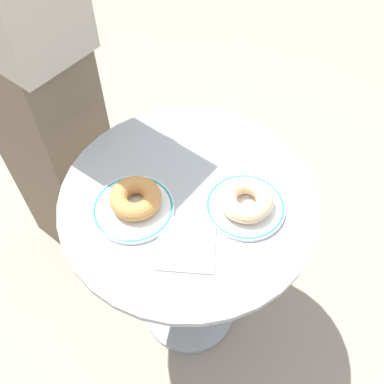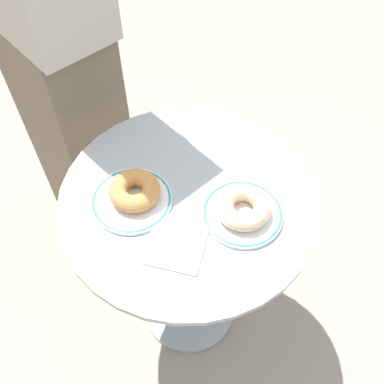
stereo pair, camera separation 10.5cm
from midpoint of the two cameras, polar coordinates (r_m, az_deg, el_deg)
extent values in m
cube|color=gray|center=(1.70, -2.14, -15.31)|extent=(7.00, 7.00, 0.02)
cylinder|color=#999EA3|center=(1.06, -3.31, -1.07)|extent=(0.63, 0.63, 0.02)
cylinder|color=#999EA3|center=(1.36, -2.62, -9.59)|extent=(0.06, 0.06, 0.68)
cylinder|color=#999EA3|center=(1.68, -2.17, -15.03)|extent=(0.33, 0.33, 0.03)
cylinder|color=white|center=(1.05, -10.50, -2.35)|extent=(0.19, 0.19, 0.01)
torus|color=teal|center=(1.04, -10.52, -2.25)|extent=(0.19, 0.19, 0.01)
cylinder|color=white|center=(1.03, 4.10, -2.12)|extent=(0.19, 0.19, 0.01)
torus|color=teal|center=(1.03, 4.11, -2.02)|extent=(0.19, 0.19, 0.01)
torus|color=#BC7F42|center=(1.03, -10.29, -1.00)|extent=(0.15, 0.15, 0.04)
torus|color=#E0B789|center=(1.01, 4.19, -1.24)|extent=(0.18, 0.18, 0.04)
cube|color=white|center=(0.98, -3.81, -6.98)|extent=(0.15, 0.16, 0.01)
cube|color=brown|center=(1.55, -18.88, 4.01)|extent=(0.40, 0.39, 0.93)
camera|label=1|loc=(0.05, -92.87, -3.85)|focal=40.93mm
camera|label=2|loc=(0.05, 87.13, 3.85)|focal=40.93mm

